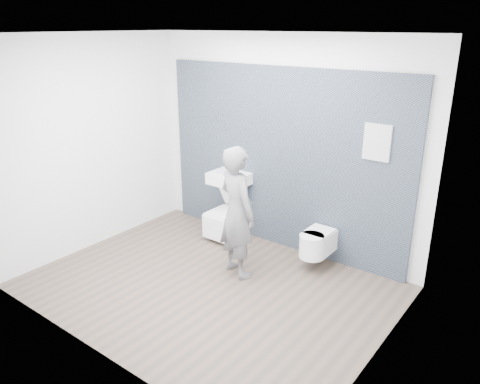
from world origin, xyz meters
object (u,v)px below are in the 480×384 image
Objects in this scene: washbasin at (229,178)px; visitor at (237,212)px; toilet_rounded at (316,243)px; toilet_square at (226,221)px.

visitor reaches higher than washbasin.
toilet_square is at bearing -179.81° from toilet_rounded.
toilet_rounded is at bearing -2.97° from washbasin.
toilet_square is 1.44m from toilet_rounded.
visitor is (0.74, -0.78, -0.07)m from washbasin.
toilet_square is at bearing -23.77° from visitor.
toilet_square is 1.16m from visitor.
visitor reaches higher than toilet_square.
visitor is (-0.69, -0.71, 0.47)m from toilet_rounded.
visitor reaches higher than toilet_rounded.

